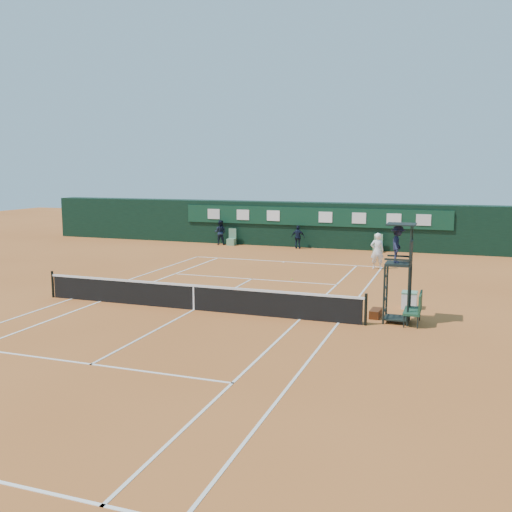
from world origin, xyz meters
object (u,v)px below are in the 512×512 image
at_px(tennis_net, 194,297).
at_px(cooler, 409,300).
at_px(umpire_chair, 399,252).
at_px(player, 377,251).
at_px(player_bench, 416,307).

height_order(tennis_net, cooler, tennis_net).
relative_size(tennis_net, umpire_chair, 3.77).
bearing_deg(cooler, player, 105.69).
height_order(umpire_chair, cooler, umpire_chair).
xyz_separation_m(tennis_net, umpire_chair, (7.34, 0.76, 1.95)).
relative_size(player_bench, cooler, 1.86).
bearing_deg(umpire_chair, player, 101.15).
xyz_separation_m(tennis_net, cooler, (7.60, 2.95, -0.18)).
bearing_deg(umpire_chair, cooler, 83.09).
relative_size(tennis_net, player, 6.72).
height_order(player_bench, cooler, player_bench).
bearing_deg(tennis_net, player, 64.90).
bearing_deg(umpire_chair, player_bench, -5.80).
bearing_deg(cooler, player_bench, -80.38).
relative_size(tennis_net, cooler, 20.00).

